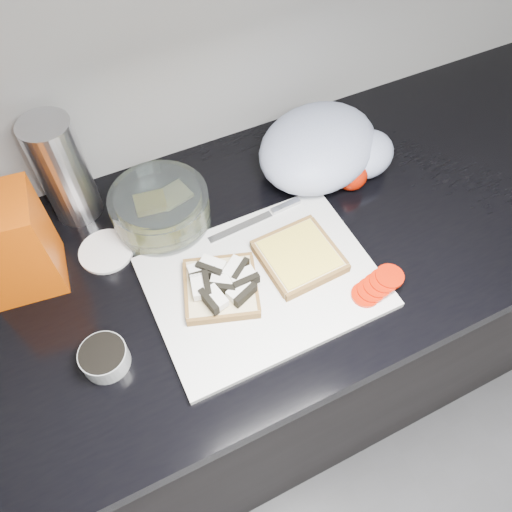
{
  "coord_description": "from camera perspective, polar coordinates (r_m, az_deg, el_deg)",
  "views": [
    {
      "loc": [
        -0.2,
        0.69,
        1.67
      ],
      "look_at": [
        0.02,
        1.14,
        0.95
      ],
      "focal_mm": 35.0,
      "sensor_mm": 36.0,
      "label": 1
    }
  ],
  "objects": [
    {
      "name": "knife",
      "position": [
        0.98,
        1.24,
        4.74
      ],
      "size": [
        0.2,
        0.03,
        0.01
      ],
      "rotation": [
        0.0,
        0.0,
        0.07
      ],
      "color": "#B3B3B8",
      "rests_on": "cutting_board"
    },
    {
      "name": "seed_tub",
      "position": [
        0.85,
        -16.96,
        -10.99
      ],
      "size": [
        0.08,
        0.08,
        0.04
      ],
      "color": "#979C9C",
      "rests_on": "countertop"
    },
    {
      "name": "countertop",
      "position": [
        0.96,
        -2.64,
        -0.23
      ],
      "size": [
        3.5,
        0.64,
        0.04
      ],
      "primitive_type": "cube",
      "color": "black",
      "rests_on": "base_cabinet"
    },
    {
      "name": "bread_right",
      "position": [
        0.92,
        4.97,
        -0.04
      ],
      "size": [
        0.15,
        0.15,
        0.02
      ],
      "rotation": [
        0.0,
        0.0,
        0.05
      ],
      "color": "beige",
      "rests_on": "cutting_board"
    },
    {
      "name": "whole_tomatoes",
      "position": [
        1.04,
        8.9,
        9.24
      ],
      "size": [
        0.13,
        0.1,
        0.07
      ],
      "rotation": [
        0.0,
        0.0,
        -0.16
      ],
      "color": "#B61804",
      "rests_on": "countertop"
    },
    {
      "name": "tomato_slices",
      "position": [
        0.9,
        13.72,
        -3.29
      ],
      "size": [
        0.11,
        0.07,
        0.02
      ],
      "rotation": [
        0.0,
        0.0,
        -0.34
      ],
      "color": "#B61804",
      "rests_on": "cutting_board"
    },
    {
      "name": "base_cabinet",
      "position": [
        1.36,
        -1.91,
        -11.08
      ],
      "size": [
        3.5,
        0.6,
        0.86
      ],
      "primitive_type": "cube",
      "color": "black",
      "rests_on": "ground"
    },
    {
      "name": "bread_left",
      "position": [
        0.87,
        -4.03,
        -3.41
      ],
      "size": [
        0.17,
        0.17,
        0.04
      ],
      "rotation": [
        0.0,
        0.0,
        -0.32
      ],
      "color": "beige",
      "rests_on": "cutting_board"
    },
    {
      "name": "cutting_board",
      "position": [
        0.9,
        0.84,
        -3.01
      ],
      "size": [
        0.4,
        0.3,
        0.01
      ],
      "primitive_type": "cube",
      "color": "silver",
      "rests_on": "countertop"
    },
    {
      "name": "tub_lid",
      "position": [
        0.98,
        -16.74,
        0.53
      ],
      "size": [
        0.13,
        0.13,
        0.01
      ],
      "primitive_type": "cylinder",
      "rotation": [
        0.0,
        0.0,
        -0.33
      ],
      "color": "white",
      "rests_on": "countertop"
    },
    {
      "name": "bread_bag",
      "position": [
        0.93,
        -26.2,
        1.13
      ],
      "size": [
        0.14,
        0.13,
        0.2
      ],
      "primitive_type": "cube",
      "rotation": [
        0.0,
        0.0,
        -0.12
      ],
      "color": "#CA3303",
      "rests_on": "countertop"
    },
    {
      "name": "grocery_bag",
      "position": [
        1.06,
        7.87,
        12.14
      ],
      "size": [
        0.34,
        0.3,
        0.12
      ],
      "rotation": [
        0.0,
        0.0,
        0.38
      ],
      "color": "silver",
      "rests_on": "countertop"
    },
    {
      "name": "glass_bowl",
      "position": [
        0.98,
        -10.83,
        5.25
      ],
      "size": [
        0.19,
        0.19,
        0.08
      ],
      "rotation": [
        0.0,
        0.0,
        -0.14
      ],
      "color": "silver",
      "rests_on": "countertop"
    },
    {
      "name": "steel_canister",
      "position": [
        0.99,
        -21.19,
        9.07
      ],
      "size": [
        0.09,
        0.09,
        0.22
      ],
      "primitive_type": "cylinder",
      "color": "#BBBBC0",
      "rests_on": "countertop"
    }
  ]
}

